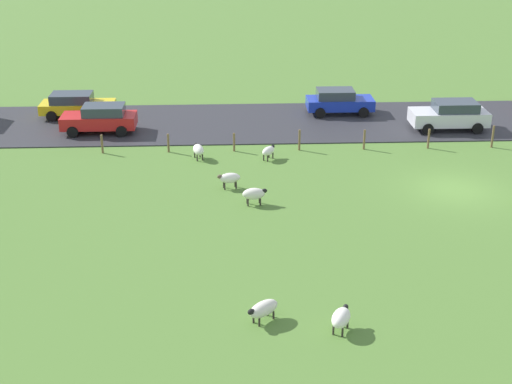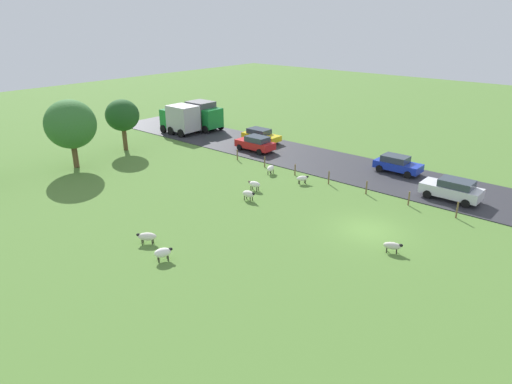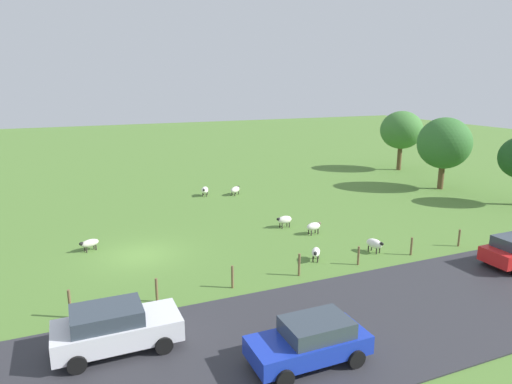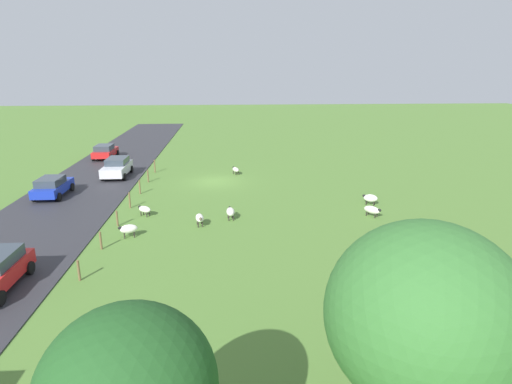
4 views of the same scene
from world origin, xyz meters
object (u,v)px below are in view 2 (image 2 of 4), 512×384
object	(u,v)px
sheep_6	(254,184)
truck_1	(180,118)
truck_0	(204,115)
car_2	(256,143)
sheep_0	(248,194)
sheep_5	(271,168)
car_0	(261,135)
sheep_1	(302,178)
car_4	(397,164)
sheep_4	(163,253)
tree_1	(70,124)
sheep_3	(147,236)
tree_0	(122,115)
sheep_2	(392,246)
car_1	(452,189)

from	to	relation	value
sheep_6	truck_1	size ratio (longest dim) A/B	0.25
truck_0	car_2	xyz separation A→B (m)	(-3.02, -11.11, -0.98)
sheep_0	sheep_5	bearing A→B (deg)	23.96
car_0	car_2	distance (m)	3.70
sheep_1	car_4	distance (m)	9.34
sheep_0	sheep_4	world-z (taller)	sheep_0
tree_1	truck_0	bearing A→B (deg)	5.27
sheep_0	sheep_1	distance (m)	5.90
truck_0	truck_1	distance (m)	3.21
tree_1	car_0	world-z (taller)	tree_1
car_4	sheep_3	bearing A→B (deg)	165.62
truck_0	sheep_4	bearing A→B (deg)	-137.44
sheep_0	tree_0	distance (m)	19.76
sheep_0	tree_0	world-z (taller)	tree_0
sheep_0	sheep_2	distance (m)	12.22
tree_1	car_4	world-z (taller)	tree_1
sheep_5	sheep_6	xyz separation A→B (m)	(-4.09, -1.60, 0.00)
sheep_0	truck_1	world-z (taller)	truck_1
sheep_6	truck_0	size ratio (longest dim) A/B	0.28
car_2	car_0	bearing A→B (deg)	32.03
sheep_3	sheep_0	bearing A→B (deg)	-0.56
sheep_0	car_1	size ratio (longest dim) A/B	0.26
tree_1	truck_1	distance (m)	15.41
car_4	car_1	bearing A→B (deg)	-119.30
sheep_3	tree_0	distance (m)	22.74
sheep_2	car_0	xyz separation A→B (m)	(14.35, 22.65, 0.39)
tree_0	sheep_1	bearing A→B (deg)	-79.44
car_0	car_1	world-z (taller)	car_1
sheep_1	sheep_5	distance (m)	3.70
sheep_1	tree_1	bearing A→B (deg)	118.51
sheep_6	sheep_3	bearing A→B (deg)	-175.06
sheep_1	sheep_3	size ratio (longest dim) A/B	0.87
sheep_2	car_2	world-z (taller)	car_2
sheep_0	sheep_2	world-z (taller)	sheep_0
sheep_3	sheep_1	bearing A→B (deg)	-4.08
sheep_5	truck_1	bearing A→B (deg)	75.65
tree_0	car_1	world-z (taller)	tree_0
sheep_1	car_1	bearing A→B (deg)	-67.49
sheep_3	car_0	size ratio (longest dim) A/B	0.27
sheep_6	tree_0	distance (m)	18.58
sheep_2	car_2	xyz separation A→B (m)	(11.22, 20.69, 0.44)
car_2	car_4	distance (m)	14.70
sheep_3	sheep_6	bearing A→B (deg)	4.94
tree_0	car_0	world-z (taller)	tree_0
sheep_0	tree_1	xyz separation A→B (m)	(-4.47, 17.92, 3.60)
car_0	sheep_5	bearing A→B (deg)	-134.96
tree_0	truck_1	world-z (taller)	tree_0
truck_1	car_1	size ratio (longest dim) A/B	1.02
sheep_2	car_1	xyz separation A→B (m)	(10.91, 0.24, 0.47)
sheep_2	sheep_4	world-z (taller)	sheep_4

